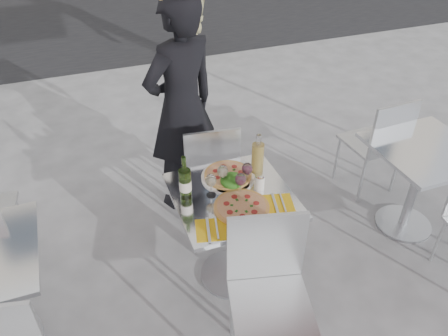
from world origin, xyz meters
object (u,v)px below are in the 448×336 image
object	(u,v)px
wineglass_red_b	(247,170)
sugar_shaker	(259,181)
wineglass_white_a	(211,181)
napkin_left	(212,229)
side_chair_rfar	(380,139)
pizza_near	(242,207)
wine_bottle	(185,182)
main_table	(232,220)
side_table_right	(420,172)
salad_plate	(232,182)
napkin_right	(278,204)
woman_diner	(182,108)
chair_near	(269,283)
pizza_far	(228,175)
carafe	(258,158)
chair_far	(210,166)
wineglass_red_a	(240,180)
wineglass_white_b	(223,172)

from	to	relation	value
wineglass_red_b	sugar_shaker	bearing A→B (deg)	-52.41
wineglass_white_a	napkin_left	world-z (taller)	wineglass_white_a
side_chair_rfar	napkin_left	distance (m)	1.88
pizza_near	sugar_shaker	xyz separation A→B (m)	(0.18, 0.14, 0.04)
side_chair_rfar	wine_bottle	world-z (taller)	wine_bottle
main_table	wineglass_white_a	size ratio (longest dim) A/B	4.76
sugar_shaker	side_table_right	bearing A→B (deg)	-0.02
salad_plate	napkin_right	world-z (taller)	salad_plate
side_chair_rfar	napkin_right	size ratio (longest dim) A/B	4.19
side_table_right	sugar_shaker	xyz separation A→B (m)	(-1.32, 0.00, 0.26)
side_table_right	woman_diner	world-z (taller)	woman_diner
main_table	napkin_left	world-z (taller)	napkin_left
wineglass_red_b	chair_near	bearing A→B (deg)	-101.66
napkin_left	pizza_far	bearing A→B (deg)	72.23
chair_near	sugar_shaker	bearing A→B (deg)	85.64
wineglass_red_b	woman_diner	bearing A→B (deg)	100.98
carafe	napkin_right	world-z (taller)	carafe
pizza_far	salad_plate	world-z (taller)	salad_plate
wine_bottle	napkin_left	xyz separation A→B (m)	(0.05, -0.33, -0.11)
pizza_far	carafe	world-z (taller)	carafe
chair_far	napkin_right	world-z (taller)	chair_far
side_chair_rfar	wineglass_white_a	size ratio (longest dim) A/B	5.84
pizza_far	wineglass_red_a	bearing A→B (deg)	-87.12
main_table	pizza_far	world-z (taller)	pizza_far
wineglass_white_b	carafe	bearing A→B (deg)	11.97
side_table_right	wineglass_white_a	bearing A→B (deg)	178.60
side_chair_rfar	pizza_near	world-z (taller)	side_chair_rfar
carafe	napkin_left	distance (m)	0.62
side_table_right	salad_plate	size ratio (longest dim) A/B	3.41
main_table	chair_far	distance (m)	0.63
woman_diner	wineglass_red_a	size ratio (longest dim) A/B	11.24
woman_diner	wineglass_white_b	size ratio (longest dim) A/B	11.24
wine_bottle	wineglass_white_a	bearing A→B (deg)	-15.11
side_table_right	wine_bottle	size ratio (longest dim) A/B	2.54
napkin_right	wineglass_white_b	bearing A→B (deg)	146.56
chair_far	napkin_left	world-z (taller)	chair_far
wineglass_red_a	salad_plate	bearing A→B (deg)	100.65
napkin_left	sugar_shaker	bearing A→B (deg)	45.56
chair_far	wineglass_white_b	size ratio (longest dim) A/B	5.72
chair_near	wine_bottle	bearing A→B (deg)	126.45
salad_plate	sugar_shaker	bearing A→B (deg)	-27.06
woman_diner	wineglass_red_a	bearing A→B (deg)	72.90
salad_plate	sugar_shaker	size ratio (longest dim) A/B	2.06
sugar_shaker	chair_far	bearing A→B (deg)	100.54
side_chair_rfar	carafe	world-z (taller)	carafe
main_table	salad_plate	xyz separation A→B (m)	(0.03, 0.08, 0.25)
pizza_far	napkin_right	bearing A→B (deg)	-61.78
chair_far	wine_bottle	size ratio (longest dim) A/B	3.05
napkin_right	pizza_near	bearing A→B (deg)	-175.49
side_table_right	wine_bottle	bearing A→B (deg)	177.42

